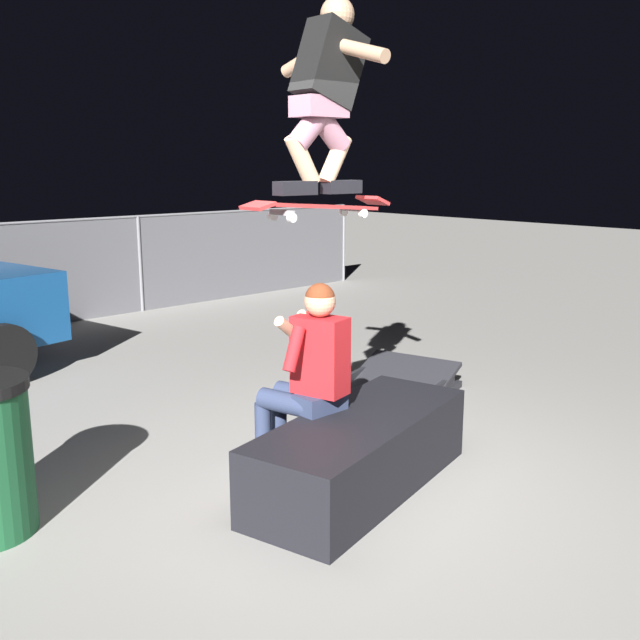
{
  "coord_description": "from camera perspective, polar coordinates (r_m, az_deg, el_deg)",
  "views": [
    {
      "loc": [
        -2.95,
        -2.92,
        2.04
      ],
      "look_at": [
        0.06,
        0.32,
        1.08
      ],
      "focal_mm": 40.45,
      "sensor_mm": 36.0,
      "label": 1
    }
  ],
  "objects": [
    {
      "name": "ground_plane",
      "position": [
        4.63,
        2.23,
        -13.88
      ],
      "size": [
        40.0,
        40.0,
        0.0
      ],
      "primitive_type": "plane",
      "color": "gray"
    },
    {
      "name": "ledge_box_main",
      "position": [
        4.67,
        3.2,
        -10.45
      ],
      "size": [
        1.87,
        1.07,
        0.48
      ],
      "primitive_type": "cube",
      "rotation": [
        0.0,
        0.0,
        0.24
      ],
      "color": "black",
      "rests_on": "ground"
    },
    {
      "name": "person_sitting_on_ledge",
      "position": [
        4.67,
        -1.09,
        -4.04
      ],
      "size": [
        0.59,
        0.79,
        1.31
      ],
      "color": "#2D3856",
      "rests_on": "ground"
    },
    {
      "name": "skateboard",
      "position": [
        4.35,
        -0.08,
        8.96
      ],
      "size": [
        1.03,
        0.24,
        0.13
      ],
      "color": "#B72D2D"
    },
    {
      "name": "skater_airborne",
      "position": [
        4.4,
        0.51,
        17.95
      ],
      "size": [
        0.62,
        0.89,
        1.12
      ],
      "color": "black"
    },
    {
      "name": "kicker_ramp",
      "position": [
        6.58,
        6.0,
        -5.37
      ],
      "size": [
        1.21,
        1.13,
        0.33
      ],
      "color": "#28282D",
      "rests_on": "ground"
    }
  ]
}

